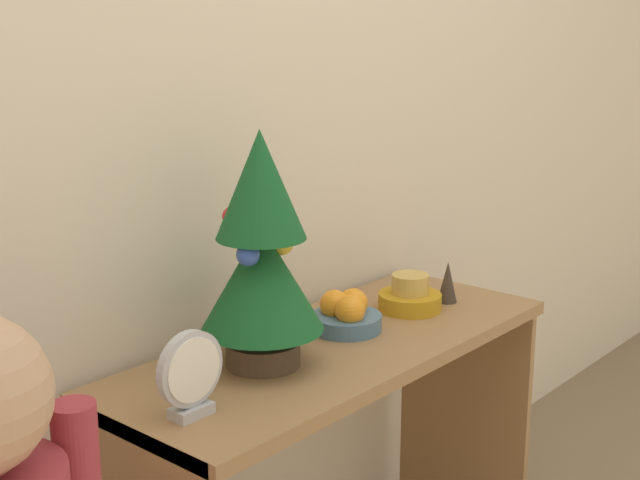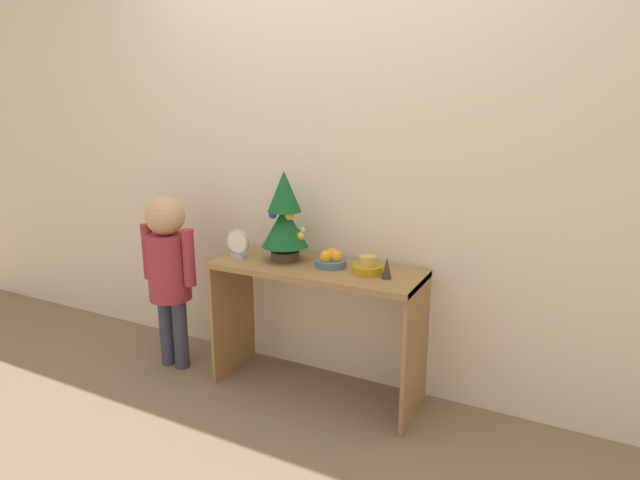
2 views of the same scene
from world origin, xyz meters
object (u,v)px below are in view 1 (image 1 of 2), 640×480
Objects in this scene: mini_tree at (261,252)px; singing_bowl at (410,297)px; desk_clock at (191,375)px; figurine at (448,282)px; fruit_bowl at (346,314)px.

singing_bowl is at bearing -2.69° from mini_tree.
figurine is (0.84, 0.02, -0.03)m from desk_clock.
mini_tree is 0.52m from singing_bowl.
mini_tree is at bearing 16.06° from desk_clock.
fruit_bowl is 1.55× the size of figurine.
figurine reaches higher than singing_bowl.
mini_tree is 4.64× the size of figurine.
mini_tree reaches higher than desk_clock.
fruit_bowl is at bearing 172.81° from singing_bowl.
fruit_bowl is 0.53m from desk_clock.
desk_clock is (-0.25, -0.07, -0.16)m from mini_tree.
fruit_bowl is 0.32m from figurine.
fruit_bowl is 1.05× the size of singing_bowl.
singing_bowl is 0.12m from figurine.
desk_clock reaches higher than singing_bowl.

